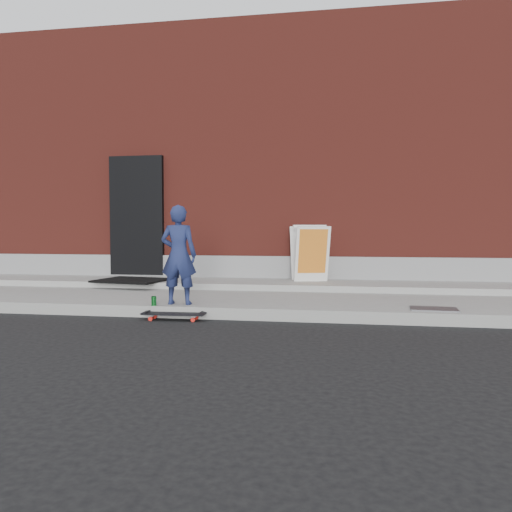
% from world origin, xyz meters
% --- Properties ---
extents(ground, '(80.00, 80.00, 0.00)m').
position_xyz_m(ground, '(0.00, 0.00, 0.00)').
color(ground, black).
rests_on(ground, ground).
extents(sidewalk, '(20.00, 3.00, 0.15)m').
position_xyz_m(sidewalk, '(0.00, 1.50, 0.07)').
color(sidewalk, gray).
rests_on(sidewalk, ground).
extents(apron, '(20.00, 1.20, 0.10)m').
position_xyz_m(apron, '(0.00, 2.40, 0.20)').
color(apron, gray).
rests_on(apron, sidewalk).
extents(building, '(20.00, 8.10, 5.00)m').
position_xyz_m(building, '(-0.00, 6.99, 2.50)').
color(building, maroon).
rests_on(building, ground).
extents(child, '(0.48, 0.32, 1.30)m').
position_xyz_m(child, '(-0.87, 0.22, 0.80)').
color(child, '#1C244E').
rests_on(child, sidewalk).
extents(skateboard, '(0.79, 0.23, 0.09)m').
position_xyz_m(skateboard, '(-0.83, -0.12, 0.07)').
color(skateboard, red).
rests_on(skateboard, ground).
extents(pizza_sign, '(0.75, 0.82, 0.97)m').
position_xyz_m(pizza_sign, '(0.71, 2.58, 0.73)').
color(pizza_sign, silver).
rests_on(pizza_sign, apron).
extents(soda_can, '(0.09, 0.09, 0.12)m').
position_xyz_m(soda_can, '(-1.16, 0.05, 0.21)').
color(soda_can, '#18792A').
rests_on(soda_can, sidewalk).
extents(doormat, '(1.24, 1.07, 0.03)m').
position_xyz_m(doormat, '(-2.30, 2.00, 0.27)').
color(doormat, black).
rests_on(doormat, apron).
extents(utility_plate, '(0.58, 0.40, 0.02)m').
position_xyz_m(utility_plate, '(2.36, 0.30, 0.16)').
color(utility_plate, '#4A4B4E').
rests_on(utility_plate, sidewalk).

